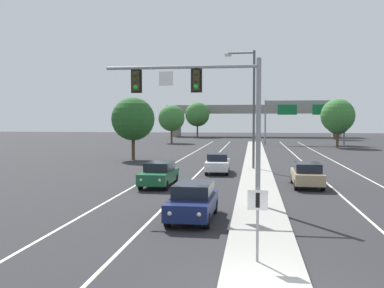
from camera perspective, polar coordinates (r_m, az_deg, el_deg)
median_island at (r=29.63m, az=8.34°, el=-5.20°), size 2.40×110.00×0.15m
lane_stripe_oncoming_center at (r=36.84m, az=0.88°, el=-3.62°), size 0.14×100.00×0.01m
lane_stripe_receding_center at (r=36.92m, az=15.56°, el=-3.73°), size 0.14×100.00×0.01m
edge_stripe_left at (r=37.37m, az=-4.16°, el=-3.53°), size 0.14×100.00×0.01m
edge_stripe_right at (r=37.51m, az=20.57°, el=-3.71°), size 0.14×100.00×0.01m
overhead_signal_mast at (r=22.33m, az=2.00°, el=5.67°), size 7.76×0.44×7.20m
median_sign_post at (r=13.61m, az=8.31°, el=-8.76°), size 0.60×0.10×2.20m
street_lamp_median at (r=38.66m, az=7.52°, el=5.27°), size 2.58×0.28×10.00m
car_oncoming_navy at (r=19.75m, az=0.12°, el=-7.22°), size 1.89×4.50×1.58m
car_oncoming_green at (r=29.28m, az=-4.20°, el=-3.80°), size 1.92×4.51×1.58m
car_oncoming_white at (r=36.46m, az=3.27°, el=-2.41°), size 1.92×4.51×1.58m
car_receding_tan at (r=29.90m, az=14.38°, el=-3.75°), size 1.88×4.49×1.58m
highway_sign_gantry at (r=78.00m, az=14.07°, el=4.43°), size 13.28×0.42×7.50m
overpass_bridge at (r=110.04m, az=7.95°, el=3.93°), size 42.40×6.40×7.65m
tree_far_left_b at (r=105.87m, az=0.69°, el=3.78°), size 5.72×5.72×8.28m
tree_far_right_a at (r=99.03m, az=17.66°, el=3.16°), size 4.80×4.80×6.95m
tree_far_left_c at (r=48.49m, az=-7.48°, el=3.16°), size 4.61×4.61×6.67m
tree_far_right_c at (r=71.55m, az=17.98°, el=3.42°), size 5.11×5.11×7.39m
tree_far_left_a at (r=81.03m, az=-2.61°, el=3.29°), size 4.75×4.75×6.87m
tree_far_right_b at (r=77.34m, az=18.01°, el=2.70°), size 4.12×4.12×5.96m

